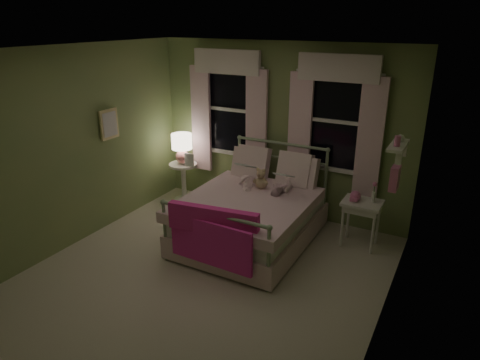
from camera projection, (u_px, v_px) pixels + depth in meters
The scene contains 18 objects.
room_shell at pixel (203, 173), 4.69m from camera, with size 4.20×4.20×4.20m.
bed at pixel (252, 214), 5.84m from camera, with size 1.58×2.04×1.18m.
pink_throw at pixel (212, 230), 4.91m from camera, with size 1.10×0.26×0.71m.
child_left at pixel (249, 162), 6.10m from camera, with size 0.29×0.19×0.79m, color #F7D1DD.
child_right at pixel (285, 172), 5.87m from camera, with size 0.33×0.26×0.68m, color #F7D1DD.
book_left at pixel (240, 167), 5.90m from camera, with size 0.20×0.27×0.03m, color beige.
book_right at pixel (277, 177), 5.66m from camera, with size 0.20×0.27×0.02m, color beige.
teddy_bear at pixel (261, 180), 5.91m from camera, with size 0.23×0.18×0.30m.
nightstand_left at pixel (183, 177), 7.10m from camera, with size 0.46×0.46×0.65m.
table_lamp at pixel (182, 146), 6.91m from camera, with size 0.33×0.33×0.49m.
book_nightstand at pixel (185, 166), 6.90m from camera, with size 0.16×0.22×0.02m, color beige.
nightstand_right at pixel (362, 208), 5.61m from camera, with size 0.50×0.40×0.64m.
pink_toy at pixel (355, 196), 5.59m from camera, with size 0.14×0.19×0.14m.
bud_vase at pixel (374, 192), 5.51m from camera, with size 0.06×0.06×0.28m.
window_left at pixel (228, 105), 6.62m from camera, with size 1.34×0.13×1.96m.
window_right at pixel (335, 117), 5.86m from camera, with size 1.34×0.13×1.96m.
wall_shelf at pixel (397, 162), 4.34m from camera, with size 0.15×0.50×0.60m.
framed_picture at pixel (109, 124), 5.98m from camera, with size 0.03×0.32×0.42m.
Camera 1 is at (2.46, -3.68, 2.90)m, focal length 32.00 mm.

